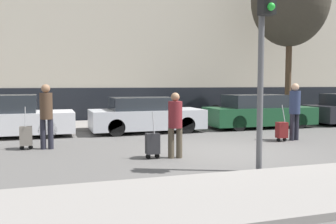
{
  "coord_description": "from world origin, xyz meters",
  "views": [
    {
      "loc": [
        -4.42,
        -8.89,
        1.81
      ],
      "look_at": [
        -0.99,
        1.8,
        0.95
      ],
      "focal_mm": 40.0,
      "sensor_mm": 36.0,
      "label": 1
    }
  ],
  "objects_px": {
    "trolley_left": "(26,136)",
    "trolley_right": "(282,130)",
    "parked_car_2": "(259,112)",
    "pedestrian_right": "(295,108)",
    "parked_car_1": "(146,116)",
    "pedestrian_left": "(46,112)",
    "pedestrian_center": "(175,121)",
    "parked_car_0": "(0,118)",
    "bare_tree_near_crossing": "(290,0)",
    "trolley_center": "(153,144)",
    "parked_bicycle": "(226,112)",
    "traffic_light": "(264,33)"
  },
  "relations": [
    {
      "from": "trolley_right",
      "to": "parked_bicycle",
      "type": "bearing_deg",
      "value": 81.08
    },
    {
      "from": "traffic_light",
      "to": "pedestrian_center",
      "type": "bearing_deg",
      "value": 121.24
    },
    {
      "from": "parked_car_1",
      "to": "trolley_center",
      "type": "relative_size",
      "value": 3.59
    },
    {
      "from": "parked_car_1",
      "to": "parked_bicycle",
      "type": "bearing_deg",
      "value": 26.24
    },
    {
      "from": "trolley_left",
      "to": "trolley_right",
      "type": "relative_size",
      "value": 1.03
    },
    {
      "from": "parked_bicycle",
      "to": "pedestrian_right",
      "type": "bearing_deg",
      "value": -93.6
    },
    {
      "from": "pedestrian_right",
      "to": "bare_tree_near_crossing",
      "type": "xyz_separation_m",
      "value": [
        3.29,
        4.98,
        4.63
      ]
    },
    {
      "from": "trolley_center",
      "to": "parked_car_0",
      "type": "bearing_deg",
      "value": 128.11
    },
    {
      "from": "parked_car_2",
      "to": "pedestrian_right",
      "type": "xyz_separation_m",
      "value": [
        -0.76,
        -3.36,
        0.4
      ]
    },
    {
      "from": "trolley_center",
      "to": "bare_tree_near_crossing",
      "type": "relative_size",
      "value": 0.15
    },
    {
      "from": "pedestrian_left",
      "to": "traffic_light",
      "type": "distance_m",
      "value": 6.18
    },
    {
      "from": "parked_car_1",
      "to": "trolley_left",
      "type": "height_order",
      "value": "parked_car_1"
    },
    {
      "from": "parked_car_0",
      "to": "pedestrian_left",
      "type": "bearing_deg",
      "value": -62.27
    },
    {
      "from": "parked_car_1",
      "to": "pedestrian_center",
      "type": "relative_size",
      "value": 2.61
    },
    {
      "from": "pedestrian_left",
      "to": "trolley_right",
      "type": "distance_m",
      "value": 7.04
    },
    {
      "from": "pedestrian_right",
      "to": "trolley_right",
      "type": "relative_size",
      "value": 1.58
    },
    {
      "from": "parked_car_2",
      "to": "traffic_light",
      "type": "bearing_deg",
      "value": -120.91
    },
    {
      "from": "pedestrian_center",
      "to": "pedestrian_right",
      "type": "xyz_separation_m",
      "value": [
        4.54,
        1.54,
        0.14
      ]
    },
    {
      "from": "parked_car_1",
      "to": "pedestrian_left",
      "type": "xyz_separation_m",
      "value": [
        -3.5,
        -2.69,
        0.4
      ]
    },
    {
      "from": "parked_car_0",
      "to": "trolley_center",
      "type": "bearing_deg",
      "value": -51.89
    },
    {
      "from": "pedestrian_right",
      "to": "trolley_right",
      "type": "xyz_separation_m",
      "value": [
        -0.54,
        -0.11,
        -0.68
      ]
    },
    {
      "from": "parked_car_1",
      "to": "pedestrian_right",
      "type": "height_order",
      "value": "pedestrian_right"
    },
    {
      "from": "parked_bicycle",
      "to": "parked_car_0",
      "type": "bearing_deg",
      "value": -167.85
    },
    {
      "from": "parked_car_2",
      "to": "trolley_left",
      "type": "xyz_separation_m",
      "value": [
        -8.8,
        -2.57,
        -0.26
      ]
    },
    {
      "from": "trolley_center",
      "to": "trolley_right",
      "type": "bearing_deg",
      "value": 16.38
    },
    {
      "from": "parked_bicycle",
      "to": "bare_tree_near_crossing",
      "type": "height_order",
      "value": "bare_tree_near_crossing"
    },
    {
      "from": "parked_car_1",
      "to": "pedestrian_left",
      "type": "height_order",
      "value": "pedestrian_left"
    },
    {
      "from": "trolley_left",
      "to": "pedestrian_center",
      "type": "bearing_deg",
      "value": -33.57
    },
    {
      "from": "parked_car_1",
      "to": "traffic_light",
      "type": "relative_size",
      "value": 1.05
    },
    {
      "from": "trolley_center",
      "to": "parked_bicycle",
      "type": "distance_m",
      "value": 8.85
    },
    {
      "from": "parked_car_0",
      "to": "parked_car_2",
      "type": "bearing_deg",
      "value": -1.07
    },
    {
      "from": "trolley_right",
      "to": "parked_bicycle",
      "type": "distance_m",
      "value": 5.73
    },
    {
      "from": "parked_car_0",
      "to": "bare_tree_near_crossing",
      "type": "bearing_deg",
      "value": 6.7
    },
    {
      "from": "trolley_left",
      "to": "pedestrian_right",
      "type": "distance_m",
      "value": 8.11
    },
    {
      "from": "pedestrian_center",
      "to": "trolley_center",
      "type": "relative_size",
      "value": 1.37
    },
    {
      "from": "pedestrian_left",
      "to": "bare_tree_near_crossing",
      "type": "height_order",
      "value": "bare_tree_near_crossing"
    },
    {
      "from": "parked_car_2",
      "to": "pedestrian_right",
      "type": "relative_size",
      "value": 2.45
    },
    {
      "from": "pedestrian_left",
      "to": "pedestrian_right",
      "type": "xyz_separation_m",
      "value": [
        7.5,
        -0.71,
        0.02
      ]
    },
    {
      "from": "parked_car_1",
      "to": "trolley_right",
      "type": "height_order",
      "value": "parked_car_1"
    },
    {
      "from": "trolley_right",
      "to": "parked_car_0",
      "type": "bearing_deg",
      "value": 156.63
    },
    {
      "from": "parked_car_1",
      "to": "pedestrian_center",
      "type": "distance_m",
      "value": 4.98
    },
    {
      "from": "pedestrian_center",
      "to": "trolley_center",
      "type": "xyz_separation_m",
      "value": [
        -0.54,
        0.09,
        -0.53
      ]
    },
    {
      "from": "trolley_right",
      "to": "pedestrian_center",
      "type": "bearing_deg",
      "value": -160.33
    },
    {
      "from": "pedestrian_left",
      "to": "pedestrian_center",
      "type": "height_order",
      "value": "pedestrian_left"
    },
    {
      "from": "pedestrian_center",
      "to": "trolley_right",
      "type": "bearing_deg",
      "value": 29.6
    },
    {
      "from": "parked_car_2",
      "to": "parked_bicycle",
      "type": "xyz_separation_m",
      "value": [
        -0.41,
        2.19,
        -0.15
      ]
    },
    {
      "from": "trolley_left",
      "to": "parked_bicycle",
      "type": "height_order",
      "value": "trolley_left"
    },
    {
      "from": "trolley_left",
      "to": "traffic_light",
      "type": "height_order",
      "value": "traffic_light"
    },
    {
      "from": "parked_car_0",
      "to": "pedestrian_left",
      "type": "height_order",
      "value": "pedestrian_left"
    },
    {
      "from": "pedestrian_left",
      "to": "parked_bicycle",
      "type": "relative_size",
      "value": 1.01
    }
  ]
}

